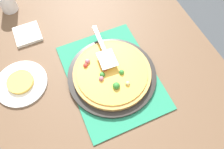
{
  "coord_description": "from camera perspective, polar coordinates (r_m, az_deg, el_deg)",
  "views": [
    {
      "loc": [
        -0.41,
        0.18,
        1.6
      ],
      "look_at": [
        0.0,
        0.0,
        0.77
      ],
      "focal_mm": 35.44,
      "sensor_mm": 36.0,
      "label": 1
    }
  ],
  "objects": [
    {
      "name": "placemat",
      "position": [
        0.96,
        -0.0,
        -0.48
      ],
      "size": [
        0.48,
        0.36,
        0.01
      ],
      "primitive_type": "cube",
      "color": "#237F5B",
      "rests_on": "dining_table"
    },
    {
      "name": "plate_near_left",
      "position": [
        1.02,
        -22.34,
        -2.11
      ],
      "size": [
        0.22,
        0.22,
        0.01
      ],
      "primitive_type": "cylinder",
      "color": "white",
      "rests_on": "dining_table"
    },
    {
      "name": "pizza_server",
      "position": [
        0.95,
        -2.05,
        6.35
      ],
      "size": [
        0.23,
        0.08,
        0.01
      ],
      "color": "silver",
      "rests_on": "pizza"
    },
    {
      "name": "served_slice_left",
      "position": [
        1.0,
        -22.58,
        -1.78
      ],
      "size": [
        0.11,
        0.11,
        0.02
      ],
      "primitive_type": "cylinder",
      "color": "#EAB747",
      "rests_on": "plate_near_left"
    },
    {
      "name": "pizza",
      "position": [
        0.93,
        -0.04,
        0.35
      ],
      "size": [
        0.33,
        0.33,
        0.05
      ],
      "color": "tan",
      "rests_on": "pizza_pan"
    },
    {
      "name": "ground_plane",
      "position": [
        1.66,
        -0.0,
        -12.67
      ],
      "size": [
        8.0,
        8.0,
        0.0
      ],
      "primitive_type": "plane",
      "color": "#3D4247"
    },
    {
      "name": "dining_table",
      "position": [
        1.06,
        -0.0,
        -3.32
      ],
      "size": [
        1.4,
        1.0,
        0.75
      ],
      "color": "brown",
      "rests_on": "ground_plane"
    },
    {
      "name": "napkin_stack",
      "position": [
        1.15,
        -20.94,
        9.7
      ],
      "size": [
        0.12,
        0.12,
        0.02
      ],
      "primitive_type": "cube",
      "color": "white",
      "rests_on": "dining_table"
    },
    {
      "name": "cup_near",
      "position": [
        1.27,
        -25.69,
        16.9
      ],
      "size": [
        0.08,
        0.08,
        0.12
      ],
      "primitive_type": "cylinder",
      "color": "white",
      "rests_on": "dining_table"
    },
    {
      "name": "pizza_pan",
      "position": [
        0.95,
        -0.0,
        -0.2
      ],
      "size": [
        0.38,
        0.38,
        0.01
      ],
      "primitive_type": "cylinder",
      "color": "black",
      "rests_on": "placemat"
    }
  ]
}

